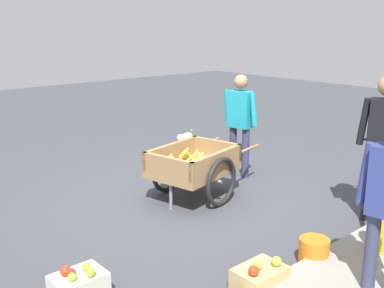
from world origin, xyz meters
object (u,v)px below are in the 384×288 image
at_px(apple_crate, 260,279).
at_px(bicycle, 377,188).
at_px(cyclist_person, 383,136).
at_px(mixed_fruit_crate, 79,285).
at_px(dog, 186,138).
at_px(vendor_person, 240,117).
at_px(fire_hydrant, 381,231).
at_px(fruit_cart, 194,167).
at_px(plastic_bucket, 314,252).

bearing_deg(apple_crate, bicycle, -176.04).
bearing_deg(cyclist_person, mixed_fruit_crate, -14.11).
xyz_separation_m(bicycle, dog, (-0.07, -3.60, -0.08)).
distance_m(vendor_person, dog, 1.64).
relative_size(vendor_person, mixed_fruit_crate, 3.49).
distance_m(bicycle, cyclist_person, 0.70).
xyz_separation_m(bicycle, fire_hydrant, (1.03, 0.59, -0.02)).
xyz_separation_m(fruit_cart, apple_crate, (1.02, 2.03, -0.32)).
height_order(dog, plastic_bucket, dog).
relative_size(fruit_cart, apple_crate, 4.03).
xyz_separation_m(cyclist_person, fire_hydrant, (0.90, 0.51, -0.70)).
distance_m(vendor_person, plastic_bucket, 2.81).
bearing_deg(vendor_person, fire_hydrant, 71.75).
distance_m(fruit_cart, fire_hydrant, 2.47).
height_order(fruit_cart, plastic_bucket, fruit_cart).
distance_m(fire_hydrant, plastic_bucket, 0.67).
xyz_separation_m(vendor_person, fire_hydrant, (0.89, 2.69, -0.58)).
height_order(dog, apple_crate, dog).
bearing_deg(fruit_cart, vendor_person, -167.90).
relative_size(bicycle, plastic_bucket, 5.12).
bearing_deg(apple_crate, vendor_person, -133.38).
relative_size(bicycle, cyclist_person, 0.87).
bearing_deg(fruit_cart, mixed_fruit_crate, 25.91).
height_order(vendor_person, apple_crate, vendor_person).
relative_size(vendor_person, bicycle, 1.04).
bearing_deg(fruit_cart, fire_hydrant, 95.49).
bearing_deg(cyclist_person, vendor_person, -89.73).
height_order(bicycle, cyclist_person, cyclist_person).
bearing_deg(bicycle, plastic_bucket, 7.42).
height_order(vendor_person, dog, vendor_person).
bearing_deg(vendor_person, mixed_fruit_crate, 21.57).
bearing_deg(mixed_fruit_crate, dog, -141.76).
bearing_deg(cyclist_person, fruit_cart, -59.70).
height_order(fruit_cart, vendor_person, vendor_person).
bearing_deg(plastic_bucket, mixed_fruit_crate, -26.47).
bearing_deg(vendor_person, fruit_cart, 12.10).
bearing_deg(dog, vendor_person, 81.90).
bearing_deg(dog, mixed_fruit_crate, 38.24).
height_order(fruit_cart, cyclist_person, cyclist_person).
distance_m(vendor_person, mixed_fruit_crate, 3.71).
xyz_separation_m(vendor_person, cyclist_person, (-0.01, 2.18, 0.12)).
relative_size(bicycle, dog, 2.41).
bearing_deg(bicycle, apple_crate, 3.96).
xyz_separation_m(fruit_cart, bicycle, (-1.27, 1.87, -0.08)).
height_order(vendor_person, plastic_bucket, vendor_person).
distance_m(cyclist_person, dog, 3.76).
bearing_deg(apple_crate, fire_hydrant, 161.19).
relative_size(vendor_person, plastic_bucket, 5.32).
height_order(apple_crate, mixed_fruit_crate, same).
distance_m(fruit_cart, dog, 2.19).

